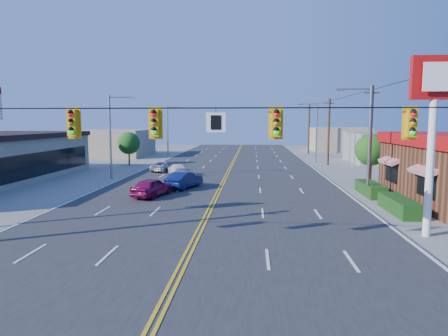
# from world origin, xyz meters

# --- Properties ---
(ground) EXTENTS (160.00, 160.00, 0.00)m
(ground) POSITION_xyz_m (0.00, 0.00, 0.00)
(ground) COLOR gray
(ground) RESTS_ON ground
(road) EXTENTS (20.00, 120.00, 0.06)m
(road) POSITION_xyz_m (0.00, 20.00, 0.03)
(road) COLOR #2D2D30
(road) RESTS_ON ground
(signal_span) EXTENTS (24.32, 0.34, 9.00)m
(signal_span) POSITION_xyz_m (-0.12, 0.00, 4.89)
(signal_span) COLOR #47301E
(signal_span) RESTS_ON ground
(kfc_pylon) EXTENTS (2.20, 0.36, 8.50)m
(kfc_pylon) POSITION_xyz_m (11.00, 4.00, 6.04)
(kfc_pylon) COLOR white
(kfc_pylon) RESTS_ON ground
(streetlight_se) EXTENTS (2.55, 0.25, 8.00)m
(streetlight_se) POSITION_xyz_m (10.79, 14.00, 4.51)
(streetlight_se) COLOR gray
(streetlight_se) RESTS_ON ground
(streetlight_ne) EXTENTS (2.55, 0.25, 8.00)m
(streetlight_ne) POSITION_xyz_m (10.79, 38.00, 4.51)
(streetlight_ne) COLOR gray
(streetlight_ne) RESTS_ON ground
(streetlight_sw) EXTENTS (2.55, 0.25, 8.00)m
(streetlight_sw) POSITION_xyz_m (-10.79, 22.00, 4.51)
(streetlight_sw) COLOR gray
(streetlight_sw) RESTS_ON ground
(streetlight_nw) EXTENTS (2.55, 0.25, 8.00)m
(streetlight_nw) POSITION_xyz_m (-10.79, 48.00, 4.51)
(streetlight_nw) COLOR gray
(streetlight_nw) RESTS_ON ground
(utility_pole_near) EXTENTS (0.28, 0.28, 8.40)m
(utility_pole_near) POSITION_xyz_m (12.20, 18.00, 4.20)
(utility_pole_near) COLOR #47301E
(utility_pole_near) RESTS_ON ground
(utility_pole_mid) EXTENTS (0.28, 0.28, 8.40)m
(utility_pole_mid) POSITION_xyz_m (12.20, 36.00, 4.20)
(utility_pole_mid) COLOR #47301E
(utility_pole_mid) RESTS_ON ground
(utility_pole_far) EXTENTS (0.28, 0.28, 8.40)m
(utility_pole_far) POSITION_xyz_m (12.20, 54.00, 4.20)
(utility_pole_far) COLOR #47301E
(utility_pole_far) RESTS_ON ground
(tree_kfc_rear) EXTENTS (2.94, 2.94, 4.41)m
(tree_kfc_rear) POSITION_xyz_m (13.50, 22.00, 2.93)
(tree_kfc_rear) COLOR #47301E
(tree_kfc_rear) RESTS_ON ground
(tree_west) EXTENTS (2.80, 2.80, 4.20)m
(tree_west) POSITION_xyz_m (-13.00, 34.00, 2.79)
(tree_west) COLOR #47301E
(tree_west) RESTS_ON ground
(bld_east_mid) EXTENTS (12.00, 10.00, 4.00)m
(bld_east_mid) POSITION_xyz_m (22.00, 40.00, 2.00)
(bld_east_mid) COLOR gray
(bld_east_mid) RESTS_ON ground
(bld_west_far) EXTENTS (11.00, 12.00, 4.20)m
(bld_west_far) POSITION_xyz_m (-20.00, 48.00, 2.10)
(bld_west_far) COLOR tan
(bld_west_far) RESTS_ON ground
(bld_east_far) EXTENTS (10.00, 10.00, 4.40)m
(bld_east_far) POSITION_xyz_m (19.00, 62.00, 2.20)
(bld_east_far) COLOR tan
(bld_east_far) RESTS_ON ground
(car_magenta) EXTENTS (2.64, 4.30, 1.37)m
(car_magenta) POSITION_xyz_m (-4.68, 12.86, 0.68)
(car_magenta) COLOR maroon
(car_magenta) RESTS_ON ground
(car_blue) EXTENTS (2.74, 4.36, 1.36)m
(car_blue) POSITION_xyz_m (-2.97, 16.72, 0.68)
(car_blue) COLOR #0D184F
(car_blue) RESTS_ON ground
(car_white) EXTENTS (2.85, 4.19, 1.13)m
(car_white) POSITION_xyz_m (-5.11, 24.86, 0.56)
(car_white) COLOR white
(car_white) RESTS_ON ground
(car_silver) EXTENTS (3.37, 4.46, 1.12)m
(car_silver) POSITION_xyz_m (-6.83, 27.51, 0.56)
(car_silver) COLOR #BAB9BF
(car_silver) RESTS_ON ground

